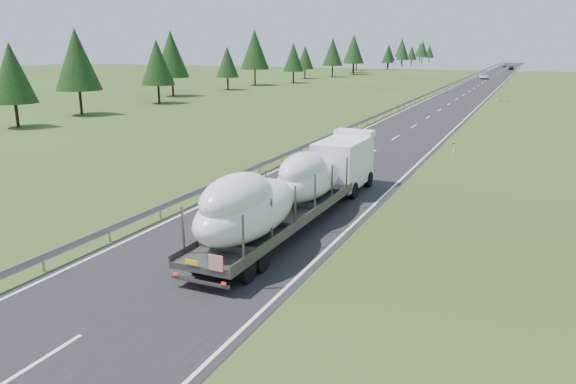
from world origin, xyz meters
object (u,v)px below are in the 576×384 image
at_px(highway_sign, 502,90).
at_px(distant_car_dark, 511,68).
at_px(boat_truck, 294,186).
at_px(distant_car_blue, 504,65).
at_px(distant_van, 484,76).

relative_size(highway_sign, distant_car_dark, 0.55).
xyz_separation_m(boat_truck, distant_car_blue, (-3.32, 229.79, -1.51)).
xyz_separation_m(boat_truck, distant_van, (-3.17, 138.56, -1.45)).
bearing_deg(boat_truck, highway_sign, 85.90).
distance_m(boat_truck, distant_car_blue, 229.82).
bearing_deg(distant_car_blue, highway_sign, -85.19).
bearing_deg(distant_van, boat_truck, -93.79).
bearing_deg(distant_car_dark, highway_sign, -88.61).
bearing_deg(distant_car_dark, distant_car_blue, 97.82).
height_order(highway_sign, distant_van, highway_sign).
bearing_deg(distant_car_dark, distant_van, -94.05).
relative_size(distant_van, distant_car_blue, 1.28).
height_order(distant_van, distant_car_blue, distant_van).
xyz_separation_m(highway_sign, boat_truck, (-5.33, -74.33, 0.37)).
height_order(distant_van, distant_car_dark, distant_car_dark).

